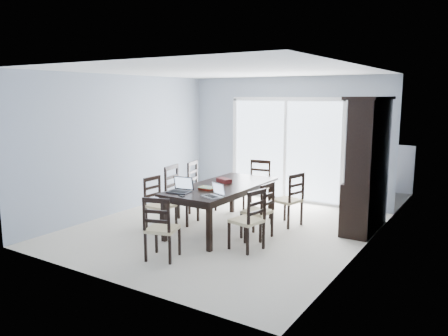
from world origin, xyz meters
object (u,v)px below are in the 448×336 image
Objects in this scene: chair_left_mid at (177,188)px; chair_end_far at (258,180)px; chair_left_near at (157,198)px; chair_right_near at (251,213)px; chair_left_far at (198,181)px; game_box at (224,180)px; chair_right_far at (291,194)px; hot_tub at (288,167)px; china_hutch at (367,166)px; cell_phone at (182,196)px; laptop_dark at (179,189)px; laptop_silver at (212,194)px; dining_table at (222,190)px; chair_right_mid at (262,205)px; chair_end_near at (160,222)px.

chair_left_mid is 1.73m from chair_end_far.
chair_left_near is 1.81m from chair_right_near.
chair_left_far is 4.07× the size of game_box.
chair_left_mid is at bearing 129.42° from chair_right_far.
hot_tub is (-0.35, 3.43, -0.29)m from game_box.
game_box is (-2.12, -1.05, -0.29)m from china_hutch.
china_hutch reaches higher than hot_tub.
china_hutch reaches higher than cell_phone.
chair_left_near reaches higher than laptop_dark.
cell_phone is at bearing 33.57° from chair_left_mid.
laptop_silver reaches higher than game_box.
chair_end_far is at bearing 78.24° from laptop_dark.
game_box is at bearing -153.71° from china_hutch.
dining_table is 0.81m from chair_right_mid.
china_hutch is at bearing 106.83° from chair_left_mid.
chair_end_near is 0.92× the size of chair_end_far.
china_hutch is 1.95× the size of chair_left_far.
laptop_silver is 0.17× the size of hot_tub.
chair_end_far is (-1.00, 0.69, 0.03)m from chair_right_far.
chair_left_far is 1.66m from laptop_dark.
chair_end_far is (0.88, 0.80, -0.00)m from chair_left_far.
chair_end_far is (-2.12, 0.21, -0.48)m from china_hutch.
cell_phone is (0.81, -0.91, 0.14)m from chair_left_mid.
chair_right_mid is 1.79m from chair_end_far.
laptop_dark reaches higher than cell_phone.
laptop_silver is at bearing -5.65° from laptop_dark.
chair_left_near is at bearing -147.69° from china_hutch.
game_box is (0.78, 0.29, 0.17)m from chair_left_mid.
chair_right_near is (1.88, -1.31, -0.04)m from chair_left_far.
laptop_dark is (0.65, -0.22, 0.26)m from chair_left_near.
chair_right_near is (1.81, -0.05, 0.01)m from chair_left_near.
chair_end_near is 1.88m from game_box.
chair_end_near is 2.84× the size of laptop_dark.
china_hutch is at bearing 71.40° from laptop_silver.
chair_right_far reaches higher than laptop_silver.
chair_end_far is 0.55× the size of hot_tub.
laptop_silver is at bearing -67.48° from dining_table.
chair_right_near is at bearing 35.52° from laptop_silver.
chair_left_mid reaches higher than chair_left_near.
chair_end_near is 0.93m from laptop_dark.
laptop_dark is (-1.16, -1.59, 0.24)m from chair_right_far.
cell_phone is (-0.13, 0.65, 0.21)m from chair_end_near.
laptop_dark is at bearing -98.92° from game_box.
chair_left_near is at bearing -146.38° from dining_table.
chair_right_near is (0.91, -0.65, -0.12)m from dining_table.
dining_table is 0.88m from laptop_silver.
china_hutch is 3.09m from laptop_dark.
game_box is (-1.00, 0.85, 0.23)m from chair_right_near.
chair_left_near reaches higher than cell_phone.
chair_right_near is at bearing 0.68° from laptop_dark.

